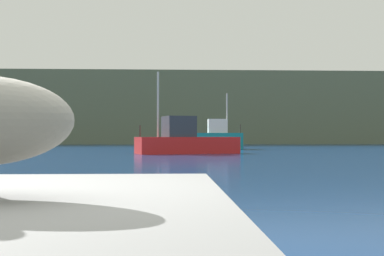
# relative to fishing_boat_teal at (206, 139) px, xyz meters

# --- Properties ---
(hillside_backdrop) EXTENTS (140.00, 17.78, 9.44)m
(hillside_backdrop) POSITION_rel_fishing_boat_teal_xyz_m (-3.78, 30.77, 3.88)
(hillside_backdrop) COLOR #5B664C
(hillside_backdrop) RESTS_ON ground
(fishing_boat_teal) EXTENTS (6.17, 1.67, 4.59)m
(fishing_boat_teal) POSITION_rel_fishing_boat_teal_xyz_m (0.00, 0.00, 0.00)
(fishing_boat_teal) COLOR teal
(fishing_boat_teal) RESTS_ON ground
(fishing_boat_red) EXTENTS (6.46, 3.69, 4.91)m
(fishing_boat_red) POSITION_rel_fishing_boat_teal_xyz_m (-2.10, -10.68, -0.06)
(fishing_boat_red) COLOR red
(fishing_boat_red) RESTS_ON ground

